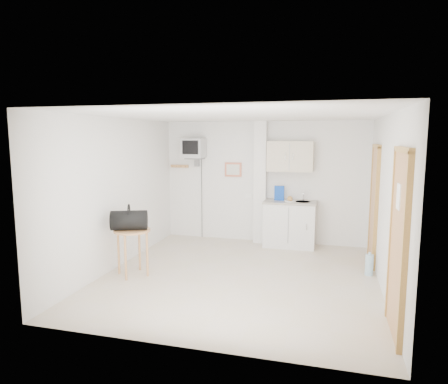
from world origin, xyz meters
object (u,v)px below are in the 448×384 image
(crt_television, at_px, (194,149))
(water_bottle, at_px, (369,265))
(round_table, at_px, (132,237))
(duffel_bag, at_px, (129,220))

(crt_television, bearing_deg, water_bottle, -22.68)
(round_table, distance_m, water_bottle, 3.78)
(water_bottle, bearing_deg, round_table, -165.16)
(crt_television, distance_m, water_bottle, 4.12)
(duffel_bag, xyz_separation_m, water_bottle, (3.66, 1.00, -0.73))
(round_table, distance_m, duffel_bag, 0.28)
(duffel_bag, height_order, water_bottle, duffel_bag)
(round_table, height_order, duffel_bag, duffel_bag)
(crt_television, distance_m, round_table, 2.74)
(crt_television, relative_size, round_table, 2.90)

